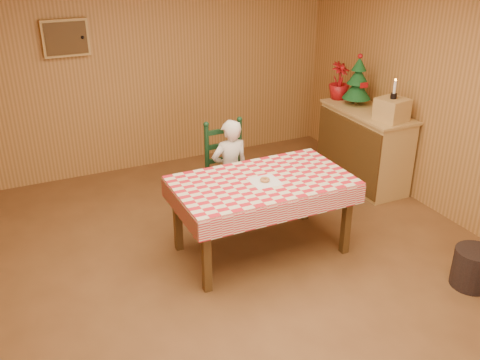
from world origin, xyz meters
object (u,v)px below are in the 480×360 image
object	(u,v)px
ladder_chair	(228,174)
shelf_unit	(364,147)
dining_table	(262,187)
crate	(392,109)
storage_bin	(473,268)
seated_child	(230,171)
christmas_tree	(358,82)

from	to	relation	value
ladder_chair	shelf_unit	xyz separation A→B (m)	(1.85, 0.09, -0.04)
dining_table	ladder_chair	xyz separation A→B (m)	(0.00, 0.79, -0.18)
ladder_chair	crate	world-z (taller)	crate
storage_bin	ladder_chair	bearing A→B (deg)	124.36
crate	storage_bin	distance (m)	2.02
seated_child	shelf_unit	world-z (taller)	seated_child
crate	christmas_tree	bearing A→B (deg)	90.00
shelf_unit	christmas_tree	distance (m)	0.79
seated_child	crate	size ratio (longest dim) A/B	3.75
shelf_unit	crate	world-z (taller)	crate
ladder_chair	christmas_tree	xyz separation A→B (m)	(1.86, 0.34, 0.71)
ladder_chair	storage_bin	xyz separation A→B (m)	(1.42, -2.08, -0.33)
dining_table	seated_child	distance (m)	0.74
ladder_chair	storage_bin	distance (m)	2.54
shelf_unit	christmas_tree	world-z (taller)	christmas_tree
seated_child	crate	xyz separation A→B (m)	(1.86, -0.26, 0.49)
crate	storage_bin	world-z (taller)	crate
seated_child	shelf_unit	xyz separation A→B (m)	(1.85, 0.14, -0.10)
storage_bin	dining_table	bearing A→B (deg)	137.70
dining_table	christmas_tree	world-z (taller)	christmas_tree
crate	ladder_chair	bearing A→B (deg)	170.40
seated_child	storage_bin	size ratio (longest dim) A/B	3.17
christmas_tree	seated_child	bearing A→B (deg)	-168.09
seated_child	storage_bin	bearing A→B (deg)	125.10
dining_table	storage_bin	bearing A→B (deg)	-42.30
crate	christmas_tree	size ratio (longest dim) A/B	0.48
shelf_unit	storage_bin	bearing A→B (deg)	-101.16
seated_child	ladder_chair	bearing A→B (deg)	-90.00
ladder_chair	christmas_tree	bearing A→B (deg)	10.22
dining_table	seated_child	size ratio (longest dim) A/B	1.47
dining_table	crate	size ratio (longest dim) A/B	5.52
ladder_chair	crate	bearing A→B (deg)	-9.60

